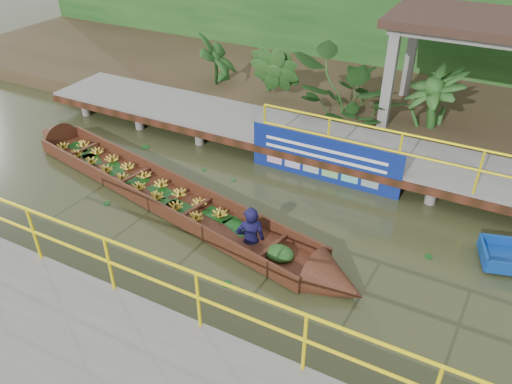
% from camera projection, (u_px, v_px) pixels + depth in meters
% --- Properties ---
extents(ground, '(80.00, 80.00, 0.00)m').
position_uv_depth(ground, '(251.00, 231.00, 10.12)').
color(ground, '#2C3219').
rests_on(ground, ground).
extents(land_strip, '(30.00, 8.00, 0.45)m').
position_uv_depth(land_strip, '(364.00, 95.00, 15.56)').
color(land_strip, '#36291B').
rests_on(land_strip, ground).
extents(far_dock, '(16.00, 2.06, 1.66)m').
position_uv_depth(far_dock, '(317.00, 141.00, 12.39)').
color(far_dock, slate).
rests_on(far_dock, ground).
extents(pavilion, '(4.40, 3.00, 3.00)m').
position_uv_depth(pavilion, '(482.00, 33.00, 12.08)').
color(pavilion, slate).
rests_on(pavilion, ground).
extents(foliage_backdrop, '(30.00, 0.80, 4.00)m').
position_uv_depth(foliage_backdrop, '(394.00, 18.00, 16.44)').
color(foliage_backdrop, '#133C14').
rests_on(foliage_backdrop, ground).
extents(vendor_boat, '(9.94, 3.00, 2.01)m').
position_uv_depth(vendor_boat, '(170.00, 195.00, 10.84)').
color(vendor_boat, '#35130E').
rests_on(vendor_boat, ground).
extents(blue_banner, '(3.61, 0.04, 1.13)m').
position_uv_depth(blue_banner, '(324.00, 160.00, 11.43)').
color(blue_banner, navy).
rests_on(blue_banner, ground).
extents(tropical_plants, '(14.27, 1.27, 1.59)m').
position_uv_depth(tropical_plants, '(421.00, 101.00, 12.58)').
color(tropical_plants, '#133C14').
rests_on(tropical_plants, ground).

